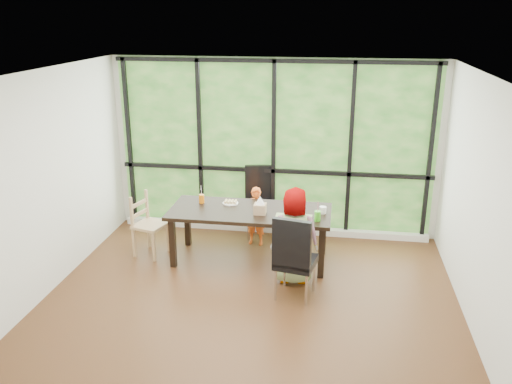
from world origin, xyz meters
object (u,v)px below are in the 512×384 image
at_px(plate_near, 293,218).
at_px(tissue_box, 260,209).
at_px(orange_cup, 202,199).
at_px(white_mug, 323,210).
at_px(chair_window_leather, 260,203).
at_px(chair_end_beech, 150,225).
at_px(green_cup, 318,216).
at_px(child_toddler, 256,216).
at_px(plate_far, 230,203).
at_px(chair_interior_leather, 296,256).
at_px(dining_table, 250,235).
at_px(child_older, 294,236).

distance_m(plate_near, tissue_box, 0.46).
bearing_deg(orange_cup, white_mug, -4.79).
bearing_deg(chair_window_leather, chair_end_beech, -158.42).
bearing_deg(green_cup, child_toddler, 139.05).
distance_m(plate_far, plate_near, 1.01).
bearing_deg(chair_interior_leather, chair_end_beech, -11.04).
xyz_separation_m(dining_table, plate_far, (-0.31, 0.21, 0.38)).
xyz_separation_m(chair_interior_leather, green_cup, (0.22, 0.65, 0.28)).
relative_size(child_older, orange_cup, 10.36).
relative_size(green_cup, white_mug, 1.43).
bearing_deg(child_older, plate_near, -86.09).
xyz_separation_m(child_older, orange_cup, (-1.38, 0.70, 0.18)).
xyz_separation_m(chair_window_leather, plate_far, (-0.33, -0.68, 0.22)).
distance_m(chair_window_leather, plate_far, 0.79).
xyz_separation_m(green_cup, tissue_box, (-0.77, 0.14, 0.00)).
bearing_deg(child_toddler, tissue_box, -69.83).
relative_size(plate_far, green_cup, 1.68).
height_order(child_older, green_cup, child_older).
bearing_deg(dining_table, white_mug, 1.98).
distance_m(chair_interior_leather, orange_cup, 1.82).
height_order(dining_table, child_toddler, child_toddler).
relative_size(dining_table, chair_interior_leather, 2.04).
distance_m(plate_far, green_cup, 1.33).
xyz_separation_m(chair_window_leather, child_toddler, (-0.01, -0.33, -0.10)).
height_order(dining_table, chair_end_beech, chair_end_beech).
bearing_deg(white_mug, chair_end_beech, -178.38).
bearing_deg(dining_table, plate_near, -18.82).
relative_size(orange_cup, tissue_box, 0.76).
height_order(chair_window_leather, chair_interior_leather, same).
distance_m(green_cup, white_mug, 0.29).
bearing_deg(tissue_box, child_older, -39.65).
height_order(chair_end_beech, tissue_box, chair_end_beech).
relative_size(chair_interior_leather, orange_cup, 8.85).
xyz_separation_m(child_toddler, orange_cup, (-0.72, -0.38, 0.37)).
distance_m(chair_window_leather, child_older, 1.55).
xyz_separation_m(plate_far, green_cup, (1.25, -0.46, 0.06)).
distance_m(chair_interior_leather, white_mug, 1.01).
relative_size(chair_window_leather, white_mug, 11.58).
xyz_separation_m(chair_end_beech, child_older, (2.08, -0.49, 0.18)).
relative_size(dining_table, child_older, 1.75).
height_order(child_older, plate_far, child_older).
relative_size(plate_far, plate_near, 0.91).
bearing_deg(plate_far, child_toddler, 48.00).
distance_m(dining_table, tissue_box, 0.48).
xyz_separation_m(dining_table, chair_interior_leather, (0.71, -0.90, 0.17)).
bearing_deg(dining_table, orange_cup, 166.20).
xyz_separation_m(plate_far, tissue_box, (0.47, -0.32, 0.06)).
relative_size(chair_window_leather, plate_near, 4.40).
bearing_deg(chair_end_beech, plate_near, -79.36).
bearing_deg(orange_cup, plate_near, -16.12).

